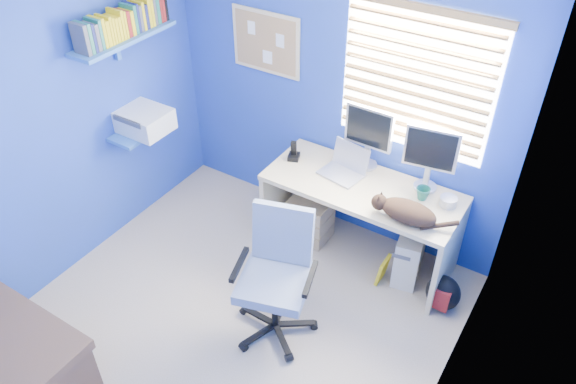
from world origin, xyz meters
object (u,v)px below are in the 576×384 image
Objects in this scene: cat at (408,212)px; laptop at (342,164)px; desk at (359,222)px; office_chair at (277,290)px; tower_pc at (410,252)px.

laptop is at bearing 155.06° from cat.
cat reaches higher than desk.
cat is (0.45, -0.20, 0.44)m from desk.
desk is 1.00m from office_chair.
office_chair is (-0.61, -0.79, -0.44)m from cat.
cat is 1.10m from office_chair.
office_chair is at bearing -131.68° from tower_pc.
desk is 0.53m from laptop.
laptop is 0.73× the size of tower_pc.
laptop is 0.91m from tower_pc.
cat is at bearing -101.27° from tower_pc.
desk is at bearing -0.27° from laptop.
tower_pc is 1.21m from office_chair.
desk is 0.66m from cat.
laptop is at bearing 169.82° from desk.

